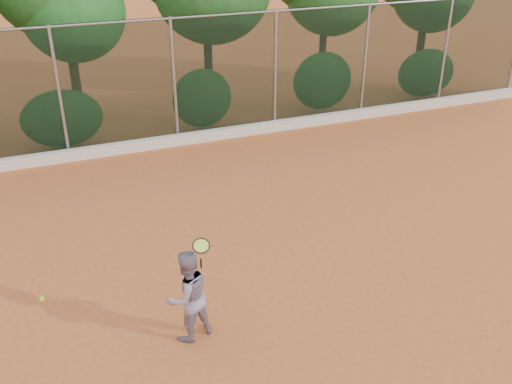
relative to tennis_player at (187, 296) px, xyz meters
name	(u,v)px	position (x,y,z in m)	size (l,w,h in m)	color
ground	(276,275)	(1.93, 0.99, -0.77)	(80.00, 80.00, 0.00)	#C15F2D
concrete_curb	(180,140)	(1.93, 7.81, -0.62)	(24.00, 0.20, 0.30)	silver
tennis_player	(187,296)	(0.00, 0.00, 0.00)	(0.75, 0.59, 1.55)	gray
chainlink_fence	(174,79)	(1.93, 7.99, 1.09)	(24.09, 0.09, 3.50)	black
tennis_racket	(201,248)	(0.23, -0.08, 0.87)	(0.32, 0.31, 0.55)	black
tennis_ball_in_flight	(42,299)	(-2.00, -0.56, 0.93)	(0.07, 0.07, 0.07)	#BDCD2E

